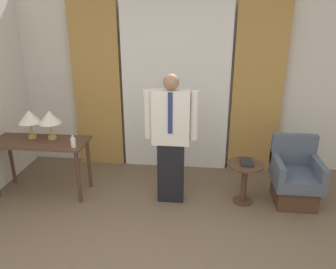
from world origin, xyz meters
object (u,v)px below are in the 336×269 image
at_px(table_lamp_right, 50,118).
at_px(person, 171,136).
at_px(armchair, 295,179).
at_px(desk, 40,149).
at_px(table_lamp_left, 29,117).
at_px(bottle_near_edge, 73,142).
at_px(book, 247,162).
at_px(side_table, 245,176).

bearing_deg(table_lamp_right, person, -4.05).
relative_size(table_lamp_right, armchair, 0.45).
bearing_deg(desk, table_lamp_left, 144.61).
xyz_separation_m(table_lamp_right, person, (1.63, -0.12, -0.15)).
distance_m(person, armchair, 1.74).
distance_m(bottle_near_edge, armchair, 2.92).
relative_size(table_lamp_right, book, 1.57).
bearing_deg(side_table, table_lamp_right, 178.21).
xyz_separation_m(table_lamp_left, armchair, (3.54, 0.01, -0.74)).
bearing_deg(table_lamp_right, side_table, -1.79).
xyz_separation_m(person, book, (0.97, 0.05, -0.35)).
bearing_deg(table_lamp_right, desk, -144.61).
distance_m(desk, bottle_near_edge, 0.59).
relative_size(bottle_near_edge, person, 0.09).
height_order(bottle_near_edge, book, bottle_near_edge).
height_order(desk, bottle_near_edge, bottle_near_edge).
height_order(person, armchair, person).
height_order(bottle_near_edge, side_table, bottle_near_edge).
xyz_separation_m(table_lamp_right, side_table, (2.59, -0.08, -0.69)).
xyz_separation_m(desk, book, (2.75, 0.03, -0.08)).
xyz_separation_m(desk, side_table, (2.73, 0.02, -0.27)).
bearing_deg(book, person, -177.04).
distance_m(desk, table_lamp_right, 0.45).
relative_size(table_lamp_left, armchair, 0.45).
relative_size(bottle_near_edge, armchair, 0.18).
bearing_deg(person, armchair, 4.52).
height_order(desk, table_lamp_right, table_lamp_right).
xyz_separation_m(table_lamp_left, bottle_near_edge, (0.68, -0.26, -0.23)).
xyz_separation_m(bottle_near_edge, book, (2.21, 0.19, -0.26)).
distance_m(table_lamp_right, book, 2.65).
height_order(desk, person, person).
height_order(person, book, person).
bearing_deg(table_lamp_right, book, -1.43).
xyz_separation_m(desk, person, (1.77, -0.02, 0.27)).
bearing_deg(table_lamp_left, armchair, 0.21).
relative_size(bottle_near_edge, side_table, 0.29).
height_order(desk, book, desk).
bearing_deg(book, side_table, -123.93).
bearing_deg(side_table, bottle_near_edge, -175.40).
bearing_deg(bottle_near_edge, side_table, 4.60).
distance_m(desk, table_lamp_left, 0.45).
height_order(table_lamp_left, bottle_near_edge, table_lamp_left).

